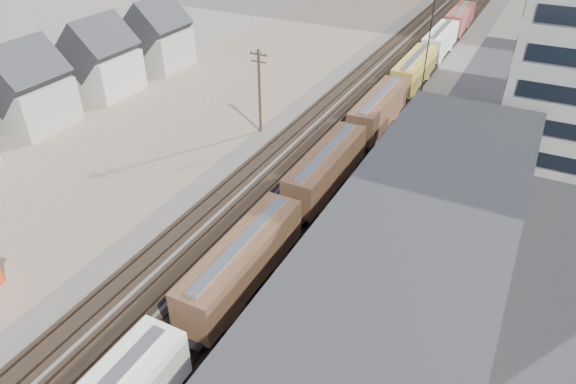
% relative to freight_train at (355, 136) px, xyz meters
% --- Properties ---
extents(ballast_bed, '(18.00, 200.00, 0.06)m').
position_rel_freight_train_xyz_m(ballast_bed, '(-3.80, 9.15, -2.76)').
color(ballast_bed, '#4C4742').
rests_on(ballast_bed, ground).
extents(dirt_yard, '(24.00, 180.00, 0.03)m').
position_rel_freight_train_xyz_m(dirt_yard, '(-23.80, -0.85, -2.78)').
color(dirt_yard, '#705C4D').
rests_on(dirt_yard, ground).
extents(asphalt_lot, '(26.00, 120.00, 0.04)m').
position_rel_freight_train_xyz_m(asphalt_lot, '(18.20, -5.85, -2.77)').
color(asphalt_lot, '#232326').
rests_on(asphalt_lot, ground).
extents(rail_tracks, '(11.40, 200.00, 0.24)m').
position_rel_freight_train_xyz_m(rail_tracks, '(-4.35, 9.15, -2.68)').
color(rail_tracks, black).
rests_on(rail_tracks, ground).
extents(freight_train, '(3.00, 119.74, 4.46)m').
position_rel_freight_train_xyz_m(freight_train, '(0.00, 0.00, 0.00)').
color(freight_train, black).
rests_on(freight_train, ground).
extents(warehouse, '(12.40, 40.40, 7.25)m').
position_rel_freight_train_xyz_m(warehouse, '(11.18, -15.85, 0.86)').
color(warehouse, tan).
rests_on(warehouse, ground).
extents(utility_pole_north, '(2.20, 0.32, 10.00)m').
position_rel_freight_train_xyz_m(utility_pole_north, '(-12.30, 1.15, 2.50)').
color(utility_pole_north, '#382619').
rests_on(utility_pole_north, ground).
extents(radio_mast, '(1.20, 0.16, 18.00)m').
position_rel_freight_train_xyz_m(radio_mast, '(2.20, 19.15, 6.33)').
color(radio_mast, black).
rests_on(radio_mast, ground).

